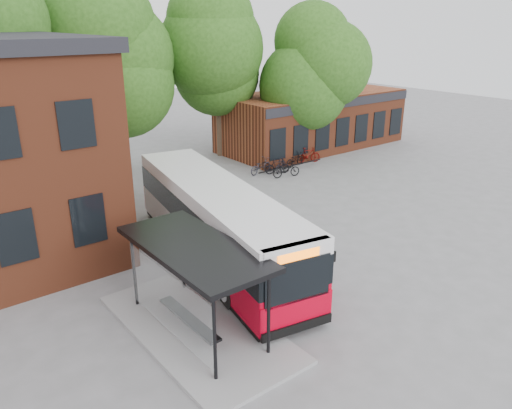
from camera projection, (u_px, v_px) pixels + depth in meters
ground at (285, 274)px, 18.86m from camera, size 100.00×100.00×0.00m
shop_row at (313, 120)px, 37.16m from camera, size 14.00×6.20×4.00m
bus_shelter at (196, 288)px, 15.00m from camera, size 3.60×7.00×2.90m
bike_rail at (291, 168)px, 31.53m from camera, size 5.20×0.10×0.38m
tree_1 at (113, 87)px, 30.13m from camera, size 7.92×7.92×10.40m
tree_2 at (218, 76)px, 33.35m from camera, size 7.92×7.92×11.00m
tree_3 at (314, 89)px, 33.60m from camera, size 7.04×7.04×9.28m
city_bus at (217, 223)px, 19.53m from camera, size 4.81×12.40×3.08m
bicycle_0 at (261, 166)px, 30.96m from camera, size 1.94×1.00×0.97m
bicycle_1 at (277, 166)px, 30.91m from camera, size 1.63×1.01×0.95m
bicycle_2 at (286, 170)px, 30.26m from camera, size 1.89×1.03×0.94m
bicycle_3 at (281, 165)px, 31.37m from camera, size 1.51×0.99×0.88m
bicycle_6 at (295, 160)px, 32.46m from camera, size 1.85×0.99×0.92m
bicycle_7 at (308, 155)px, 33.31m from camera, size 1.77×1.11×1.03m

